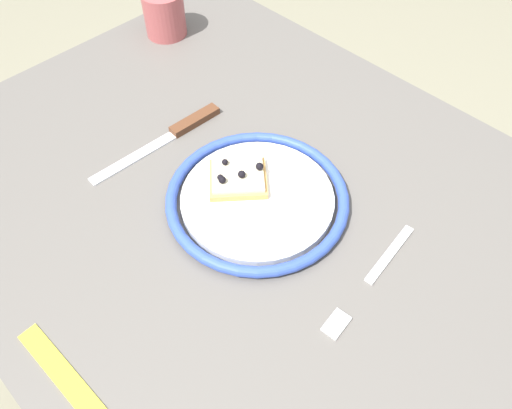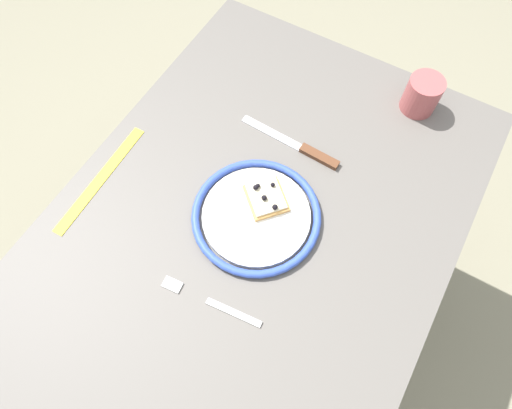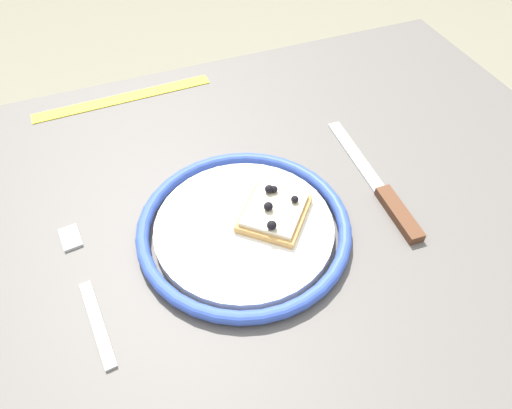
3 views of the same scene
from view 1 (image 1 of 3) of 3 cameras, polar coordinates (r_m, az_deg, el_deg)
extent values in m
plane|color=gray|center=(1.38, 1.68, -21.08)|extent=(6.00, 6.00, 0.00)
cube|color=#5B5651|center=(0.71, 3.05, -2.98)|extent=(1.14, 0.77, 0.04)
cylinder|color=#4C4742|center=(1.39, -3.86, 7.70)|extent=(0.05, 0.05, 0.72)
cylinder|color=#4C4742|center=(1.23, -26.78, -7.99)|extent=(0.05, 0.05, 0.72)
cylinder|color=white|center=(0.71, 0.03, 0.50)|extent=(0.22, 0.22, 0.01)
torus|color=#334FB2|center=(0.71, 0.03, 0.68)|extent=(0.26, 0.26, 0.02)
cube|color=tan|center=(0.73, -1.77, 3.12)|extent=(0.11, 0.11, 0.01)
cube|color=beige|center=(0.72, -1.79, 3.55)|extent=(0.10, 0.10, 0.01)
sphere|color=black|center=(0.70, -3.86, 2.81)|extent=(0.01, 0.01, 0.01)
sphere|color=black|center=(0.71, -4.08, 3.09)|extent=(0.01, 0.01, 0.01)
sphere|color=black|center=(0.71, -1.45, 3.60)|extent=(0.01, 0.01, 0.01)
sphere|color=black|center=(0.73, -3.40, 4.95)|extent=(0.01, 0.01, 0.01)
sphere|color=black|center=(0.72, 0.40, 4.35)|extent=(0.01, 0.01, 0.01)
cube|color=silver|center=(0.80, -13.73, 5.16)|extent=(0.02, 0.15, 0.00)
cube|color=#59331E|center=(0.84, -6.97, 9.48)|extent=(0.02, 0.09, 0.01)
cube|color=silver|center=(0.69, 14.95, -5.46)|extent=(0.02, 0.11, 0.00)
cube|color=silver|center=(0.62, 9.11, -13.25)|extent=(0.03, 0.04, 0.00)
cylinder|color=#A54C4C|center=(1.04, -10.37, 20.54)|extent=(0.08, 0.08, 0.08)
camera|label=2|loc=(0.58, 88.44, 50.48)|focal=31.61mm
camera|label=3|loc=(0.70, 35.20, 36.10)|focal=33.13mm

